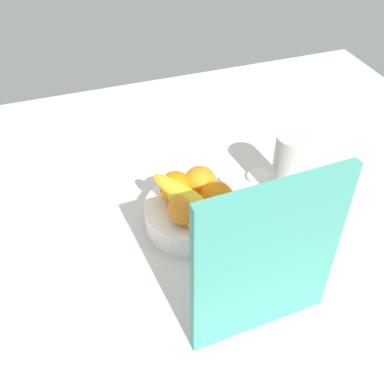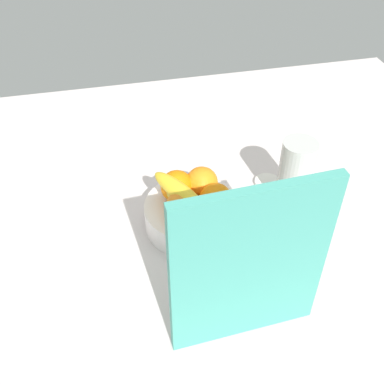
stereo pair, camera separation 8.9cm
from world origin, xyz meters
TOP-DOWN VIEW (x-y plane):
  - ground_plane at (0.00, 0.00)cm, footprint 180.00×140.00cm
  - fruit_bowl at (-0.00, 2.93)cm, footprint 22.32×22.32cm
  - orange_front_left at (-2.98, 0.01)cm, footprint 7.59×7.59cm
  - orange_front_right at (2.89, 0.34)cm, footprint 7.59×7.59cm
  - orange_center at (3.09, 7.26)cm, footprint 7.59×7.59cm
  - orange_back_left at (-4.60, 6.44)cm, footprint 7.59×7.59cm
  - banana_bunch at (2.75, 4.51)cm, footprint 11.70×18.28cm
  - cutting_board at (-3.27, 32.85)cm, footprint 28.06×3.42cm
  - thermos_tumbler at (-25.88, 0.93)cm, footprint 8.30×8.30cm
  - jar_lid at (-22.73, -7.25)cm, footprint 6.80×6.80cm

SIDE VIEW (x-z plane):
  - ground_plane at x=0.00cm, z-range -3.00..0.00cm
  - jar_lid at x=-22.73cm, z-range 0.00..1.06cm
  - fruit_bowl at x=0.00cm, z-range 0.00..6.28cm
  - thermos_tumbler at x=-25.88cm, z-range 0.00..18.29cm
  - orange_front_left at x=-2.98cm, z-range 6.28..13.88cm
  - orange_front_right at x=2.89cm, z-range 6.28..13.88cm
  - orange_center at x=3.09cm, z-range 6.28..13.88cm
  - orange_back_left at x=-4.60cm, z-range 6.28..13.88cm
  - banana_bunch at x=2.75cm, z-range 6.28..14.68cm
  - cutting_board at x=-3.27cm, z-range 0.00..36.00cm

